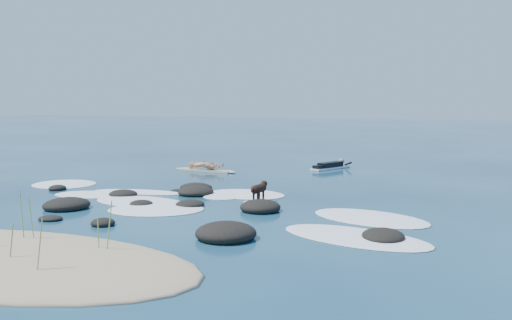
% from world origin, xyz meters
% --- Properties ---
extents(ground, '(160.00, 160.00, 0.00)m').
position_xyz_m(ground, '(0.00, 0.00, 0.00)').
color(ground, '#0A2642').
rests_on(ground, ground).
extents(sand_dune, '(9.00, 4.40, 0.60)m').
position_xyz_m(sand_dune, '(0.00, -8.20, 0.00)').
color(sand_dune, '#9E8966').
rests_on(sand_dune, ground).
extents(dune_grass, '(4.07, 1.90, 1.23)m').
position_xyz_m(dune_grass, '(0.01, -7.99, 0.63)').
color(dune_grass, '#7B9D4C').
rests_on(dune_grass, ground).
extents(reef_rocks, '(13.23, 7.91, 0.52)m').
position_xyz_m(reef_rocks, '(1.04, -2.18, 0.10)').
color(reef_rocks, black).
rests_on(reef_rocks, ground).
extents(breaking_foam, '(15.93, 7.35, 0.12)m').
position_xyz_m(breaking_foam, '(0.83, -0.98, 0.01)').
color(breaking_foam, white).
rests_on(breaking_foam, ground).
extents(standing_surfer_rig, '(3.24, 0.83, 1.84)m').
position_xyz_m(standing_surfer_rig, '(-2.65, 6.42, 0.73)').
color(standing_surfer_rig, beige).
rests_on(standing_surfer_rig, ground).
extents(paddling_surfer_rig, '(1.66, 2.51, 0.45)m').
position_xyz_m(paddling_surfer_rig, '(2.48, 9.44, 0.15)').
color(paddling_surfer_rig, silver).
rests_on(paddling_surfer_rig, ground).
extents(dog, '(0.34, 1.13, 0.71)m').
position_xyz_m(dog, '(2.56, -0.22, 0.47)').
color(dog, black).
rests_on(dog, ground).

